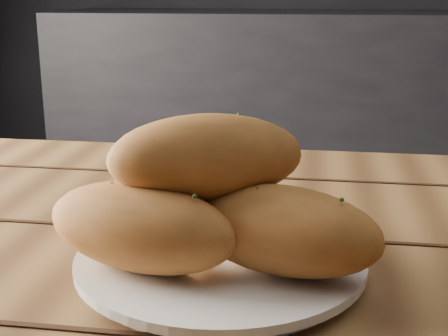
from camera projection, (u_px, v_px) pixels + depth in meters
The scene contains 3 objects.
counter at pixel (400, 125), 2.55m from camera, with size 2.80×0.60×0.90m, color black.
plate at pixel (221, 263), 0.54m from camera, with size 0.25×0.25×0.02m.
bread_rolls at pixel (213, 201), 0.53m from camera, with size 0.29×0.24×0.12m.
Camera 1 is at (-0.33, -0.88, 0.99)m, focal length 50.00 mm.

